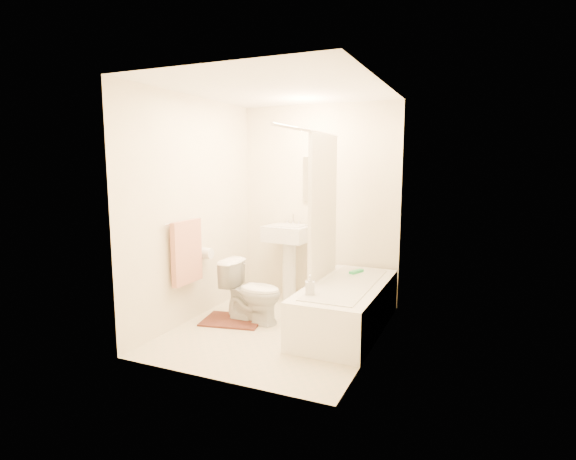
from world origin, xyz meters
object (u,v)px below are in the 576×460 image
at_px(bath_mat, 233,320).
at_px(soap_bottle, 310,285).
at_px(bathtub, 346,306).
at_px(toilet, 252,292).
at_px(sink, 288,260).

relative_size(bath_mat, soap_bottle, 3.26).
xyz_separation_m(bathtub, soap_bottle, (-0.21, -0.50, 0.33)).
relative_size(toilet, bathtub, 0.40).
distance_m(bath_mat, soap_bottle, 1.14).
bearing_deg(soap_bottle, sink, 122.09).
bearing_deg(sink, toilet, -88.39).
bearing_deg(bathtub, soap_bottle, -112.82).
distance_m(sink, bath_mat, 1.09).
bearing_deg(sink, bathtub, -29.52).
bearing_deg(bath_mat, toilet, 24.38).
height_order(toilet, sink, sink).
xyz_separation_m(toilet, bath_mat, (-0.20, -0.09, -0.32)).
xyz_separation_m(toilet, bathtub, (0.99, 0.20, -0.09)).
xyz_separation_m(sink, bath_mat, (-0.25, -0.94, -0.50)).
height_order(sink, bathtub, sink).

